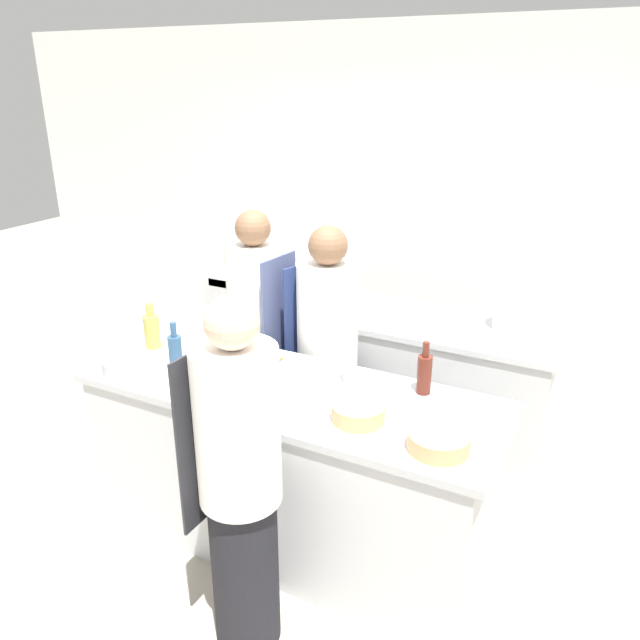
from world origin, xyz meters
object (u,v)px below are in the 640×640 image
object	(u,v)px
oven_range	(273,324)
bowl_ceramic_blue	(293,397)
chef_at_stove	(258,340)
cup	(223,367)
bottle_vinegar	(424,373)
bowl_wooden_salad	(358,412)
bottle_wine	(175,353)
bottle_olive_oil	(152,330)
stockpot	(518,311)
bowl_prep_small	(439,441)
bowl_mixing_large	(125,365)
chef_at_prep_near	(240,483)
chef_at_pass_far	(327,358)
bottle_cooking_oil	(349,366)

from	to	relation	value
oven_range	bowl_ceramic_blue	distance (m)	2.30
chef_at_stove	cup	size ratio (longest dim) A/B	17.68
oven_range	bottle_vinegar	size ratio (longest dim) A/B	3.34
bowl_wooden_salad	bottle_wine	bearing A→B (deg)	179.21
bottle_olive_oil	stockpot	size ratio (longest dim) A/B	0.92
bowl_wooden_salad	bowl_prep_small	bearing A→B (deg)	-9.06
chef_at_stove	bottle_olive_oil	bearing A→B (deg)	-28.18
bowl_mixing_large	bowl_wooden_salad	bearing A→B (deg)	4.60
chef_at_prep_near	chef_at_pass_far	bearing A→B (deg)	12.66
oven_range	stockpot	distance (m)	2.15
chef_at_pass_far	bowl_prep_small	bearing A→B (deg)	-113.76
bowl_wooden_salad	bowl_mixing_large	bearing A→B (deg)	-175.40
bottle_olive_oil	bowl_prep_small	size ratio (longest dim) A/B	1.01
oven_range	bottle_olive_oil	distance (m)	1.75
bottle_olive_oil	bottle_vinegar	bearing A→B (deg)	6.75
chef_at_prep_near	cup	bearing A→B (deg)	41.72
chef_at_prep_near	bottle_cooking_oil	bearing A→B (deg)	-5.04
bottle_vinegar	bowl_ceramic_blue	size ratio (longest dim) A/B	1.13
chef_at_prep_near	chef_at_pass_far	xyz separation A→B (m)	(-0.25, 1.31, -0.02)
bowl_mixing_large	stockpot	bearing A→B (deg)	42.01
bowl_wooden_salad	chef_at_stove	bearing A→B (deg)	143.89
bottle_wine	bowl_wooden_salad	bearing A→B (deg)	-0.79
chef_at_prep_near	bottle_wine	size ratio (longest dim) A/B	5.86
bottle_wine	bowl_prep_small	size ratio (longest dim) A/B	1.06
chef_at_pass_far	bowl_wooden_salad	world-z (taller)	chef_at_pass_far
bottle_wine	cup	distance (m)	0.27
chef_at_prep_near	bottle_cooking_oil	xyz separation A→B (m)	(0.10, 0.85, 0.20)
chef_at_stove	bottle_olive_oil	size ratio (longest dim) A/B	6.17
oven_range	stockpot	size ratio (longest dim) A/B	3.12
bottle_vinegar	bowl_mixing_large	world-z (taller)	bottle_vinegar
bowl_ceramic_blue	bowl_prep_small	bearing A→B (deg)	-4.38
chef_at_prep_near	bottle_olive_oil	bearing A→B (deg)	57.97
bottle_vinegar	bottle_cooking_oil	size ratio (longest dim) A/B	1.12
chef_at_prep_near	chef_at_stove	distance (m)	1.49
bottle_olive_oil	stockpot	world-z (taller)	bottle_olive_oil
chef_at_pass_far	bowl_prep_small	distance (m)	1.28
chef_at_prep_near	bowl_prep_small	bearing A→B (deg)	-54.30
bottle_wine	stockpot	size ratio (longest dim) A/B	0.96
chef_at_prep_near	bottle_wine	xyz separation A→B (m)	(-0.77, 0.55, 0.21)
chef_at_pass_far	bottle_wine	size ratio (longest dim) A/B	5.75
bottle_cooking_oil	bowl_wooden_salad	xyz separation A→B (m)	(0.20, -0.32, -0.06)
oven_range	stockpot	xyz separation A→B (m)	(2.03, -0.38, 0.60)
bottle_cooking_oil	bowl_prep_small	distance (m)	0.71
cup	bowl_mixing_large	bearing A→B (deg)	-158.39
oven_range	bowl_wooden_salad	world-z (taller)	bowl_wooden_salad
chef_at_pass_far	bottle_vinegar	bearing A→B (deg)	-99.75
bottle_olive_oil	bowl_mixing_large	world-z (taller)	bottle_olive_oil
bowl_mixing_large	bottle_wine	bearing A→B (deg)	25.70
bottle_wine	oven_range	bearing A→B (deg)	106.22
bottle_olive_oil	bottle_wine	bearing A→B (deg)	-30.03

